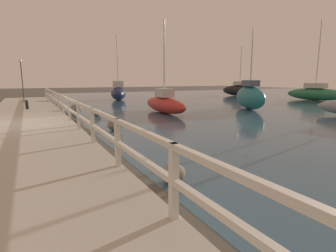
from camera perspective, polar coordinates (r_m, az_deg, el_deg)
ground_plane at (r=12.11m, az=-28.52°, el=-0.54°), size 120.00×120.00×0.00m
dock_walkway at (r=12.09m, az=-28.56°, el=-0.02°), size 3.62×36.00×0.22m
railing at (r=12.09m, az=-20.75°, el=4.24°), size 0.10×32.50×0.98m
boulder_upstream at (r=16.29m, az=-19.57°, el=3.48°), size 0.74×0.66×0.55m
boulder_mid_strip at (r=10.44m, az=-11.50°, el=0.20°), size 0.59×0.53×0.44m
boulder_downstream at (r=14.90m, az=-15.27°, el=2.89°), size 0.56×0.50×0.42m
boulder_water_edge at (r=5.14m, az=1.11°, el=-10.19°), size 0.49×0.44×0.37m
mooring_bollard at (r=18.01m, az=-28.36°, el=4.16°), size 0.18×0.18×0.56m
dock_lamp at (r=23.77m, az=-29.27°, el=10.01°), size 0.23×0.23×3.31m
sailboat_green at (r=29.22m, az=29.34°, el=6.21°), size 1.86×5.81×7.50m
sailboat_black at (r=34.06m, az=15.31°, el=7.59°), size 2.84×4.71×5.91m
sailboat_teal at (r=18.71m, az=17.36°, el=6.11°), size 2.69×4.47×5.35m
sailboat_red at (r=15.72m, az=-0.81°, el=4.90°), size 1.15×4.98×5.36m
sailboat_navy at (r=26.71m, az=-10.75°, el=7.20°), size 2.63×4.30×6.32m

